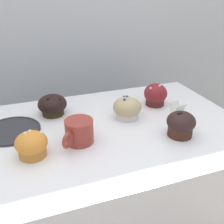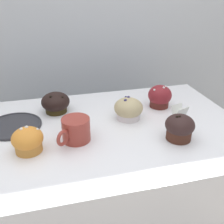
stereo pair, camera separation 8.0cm
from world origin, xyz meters
name	(u,v)px [view 1 (the left image)]	position (x,y,z in m)	size (l,w,h in m)	color
wall_back	(70,85)	(0.00, 0.60, 0.90)	(3.20, 0.10, 1.80)	#B2B7BC
muffin_front_center	(155,95)	(0.26, 0.12, 0.99)	(0.09, 0.09, 0.09)	#53201B
muffin_back_left	(32,145)	(-0.24, -0.08, 0.99)	(0.09, 0.09, 0.08)	#C58035
muffin_back_right	(181,124)	(0.22, -0.13, 0.99)	(0.09, 0.09, 0.09)	#452318
muffin_front_left	(52,105)	(-0.15, 0.17, 0.99)	(0.11, 0.11, 0.08)	#302710
muffin_front_right	(127,108)	(0.11, 0.05, 0.99)	(0.11, 0.11, 0.08)	silver
coffee_cup	(79,131)	(-0.10, -0.05, 0.99)	(0.11, 0.11, 0.08)	#99382D
serving_plate	(12,130)	(-0.30, 0.09, 0.96)	(0.19, 0.19, 0.01)	#2D2D33
price_card	(177,110)	(0.28, -0.02, 0.98)	(0.06, 0.05, 0.06)	white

